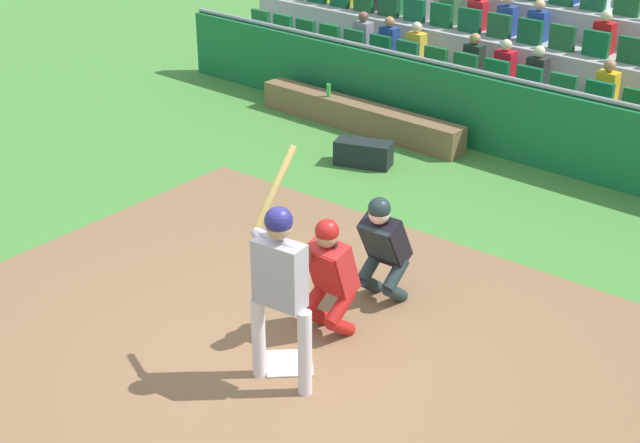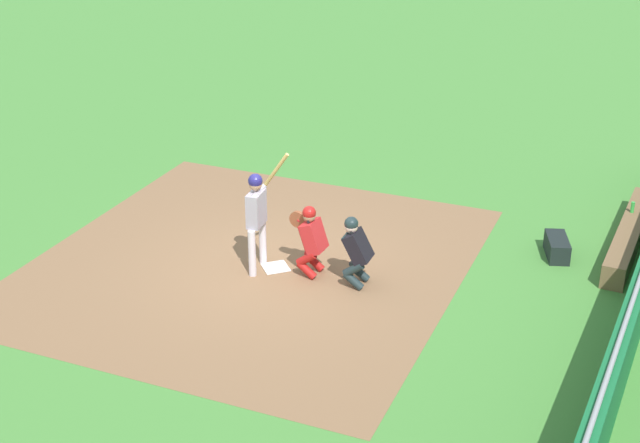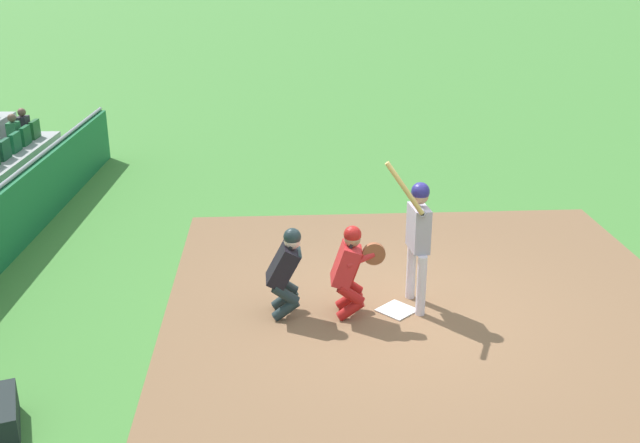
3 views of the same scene
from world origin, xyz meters
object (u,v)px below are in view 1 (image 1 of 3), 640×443
home_plate_marker (289,363)px  batter_at_plate (279,277)px  home_plate_umpire (383,244)px  water_bottle_on_bench (329,90)px  catcher_crouching (328,271)px  equipment_duffel_bag (363,153)px  dugout_bench (359,116)px

home_plate_marker → batter_at_plate: 1.16m
home_plate_umpire → water_bottle_on_bench: bearing=-43.6°
batter_at_plate → home_plate_umpire: batter_at_plate is taller
catcher_crouching → water_bottle_on_bench: 6.32m
catcher_crouching → water_bottle_on_bench: catcher_crouching is taller
home_plate_marker → home_plate_umpire: 1.66m
batter_at_plate → home_plate_umpire: 1.84m
catcher_crouching → batter_at_plate: bearing=104.1°
batter_at_plate → home_plate_umpire: bearing=-83.3°
batter_at_plate → equipment_duffel_bag: size_ratio=2.67×
catcher_crouching → equipment_duffel_bag: 4.56m
water_bottle_on_bench → catcher_crouching: bearing=130.6°
home_plate_umpire → equipment_duffel_bag: (2.56, -2.89, -0.51)m
home_plate_marker → water_bottle_on_bench: water_bottle_on_bench is taller
batter_at_plate → water_bottle_on_bench: 7.20m
batter_at_plate → catcher_crouching: batter_at_plate is taller
dugout_bench → equipment_duffel_bag: 1.50m
water_bottle_on_bench → equipment_duffel_bag: 1.92m
home_plate_marker → dugout_bench: dugout_bench is taller
home_plate_umpire → equipment_duffel_bag: home_plate_umpire is taller
catcher_crouching → dugout_bench: (3.54, -4.87, -0.51)m
catcher_crouching → water_bottle_on_bench: bearing=-49.4°
home_plate_marker → batter_at_plate: batter_at_plate is taller
home_plate_marker → equipment_duffel_bag: 5.13m
batter_at_plate → catcher_crouching: (0.23, -0.92, -0.41)m
home_plate_marker → equipment_duffel_bag: (2.63, -4.40, 0.17)m
home_plate_umpire → batter_at_plate: bearing=96.7°
equipment_duffel_bag → home_plate_marker: bearing=99.7°
equipment_duffel_bag → home_plate_umpire: bearing=110.4°
home_plate_marker → catcher_crouching: bearing=-82.5°
home_plate_marker → home_plate_umpire: bearing=-87.6°
equipment_duffel_bag → dugout_bench: bearing=-69.6°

